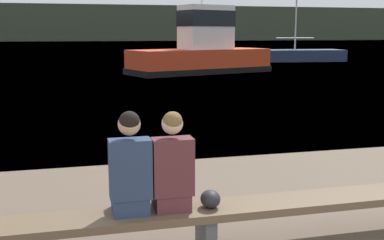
% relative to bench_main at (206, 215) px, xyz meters
% --- Properties ---
extents(water_surface, '(240.00, 240.00, 0.00)m').
position_rel_bench_main_xyz_m(water_surface, '(0.35, 123.55, -0.38)').
color(water_surface, '#426B8E').
rests_on(water_surface, ground).
extents(far_shoreline, '(600.00, 12.00, 9.20)m').
position_rel_bench_main_xyz_m(far_shoreline, '(0.35, 127.68, 4.21)').
color(far_shoreline, '#384233').
rests_on(far_shoreline, ground).
extents(bench_main, '(6.38, 0.50, 0.47)m').
position_rel_bench_main_xyz_m(bench_main, '(0.00, 0.00, 0.00)').
color(bench_main, brown).
rests_on(bench_main, ground).
extents(person_left, '(0.40, 0.39, 1.04)m').
position_rel_bench_main_xyz_m(person_left, '(-0.77, 0.00, 0.55)').
color(person_left, navy).
rests_on(person_left, bench_main).
extents(person_right, '(0.40, 0.39, 1.02)m').
position_rel_bench_main_xyz_m(person_right, '(-0.35, 0.00, 0.53)').
color(person_right, '#56282D').
rests_on(person_right, bench_main).
extents(shopping_bag, '(0.20, 0.24, 0.18)m').
position_rel_bench_main_xyz_m(shopping_bag, '(0.04, -0.02, 0.18)').
color(shopping_bag, '#232328').
rests_on(shopping_bag, bench_main).
extents(tugboat_red, '(8.57, 5.25, 6.97)m').
position_rel_bench_main_xyz_m(tugboat_red, '(5.83, 21.51, 0.79)').
color(tugboat_red, red).
rests_on(tugboat_red, water_surface).
extents(moored_sailboat, '(7.02, 3.16, 7.20)m').
position_rel_bench_main_xyz_m(moored_sailboat, '(16.06, 30.17, 0.08)').
color(moored_sailboat, '#1E2847').
rests_on(moored_sailboat, water_surface).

